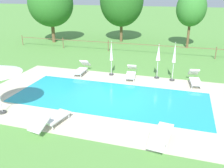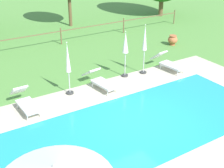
% 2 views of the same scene
% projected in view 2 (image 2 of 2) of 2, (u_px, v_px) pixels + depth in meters
% --- Properties ---
extents(ground_plane, '(160.00, 160.00, 0.00)m').
position_uv_depth(ground_plane, '(138.00, 125.00, 11.27)').
color(ground_plane, '#599342').
extents(pool_deck_paving, '(14.30, 8.08, 0.01)m').
position_uv_depth(pool_deck_paving, '(138.00, 125.00, 11.27)').
color(pool_deck_paving, beige).
rests_on(pool_deck_paving, ground).
extents(swimming_pool_water, '(10.46, 4.24, 0.01)m').
position_uv_depth(swimming_pool_water, '(138.00, 125.00, 11.27)').
color(swimming_pool_water, '#23A8C1').
rests_on(swimming_pool_water, ground).
extents(pool_coping_rim, '(10.94, 4.72, 0.01)m').
position_uv_depth(pool_coping_rim, '(138.00, 125.00, 11.27)').
color(pool_coping_rim, beige).
rests_on(pool_coping_rim, ground).
extents(sun_lounger_north_near_steps, '(0.85, 2.09, 0.79)m').
position_uv_depth(sun_lounger_north_near_steps, '(100.00, 80.00, 13.90)').
color(sun_lounger_north_near_steps, white).
rests_on(sun_lounger_north_near_steps, ground).
extents(sun_lounger_north_far, '(0.84, 2.04, 0.86)m').
position_uv_depth(sun_lounger_north_far, '(168.00, 63.00, 15.81)').
color(sun_lounger_north_far, white).
rests_on(sun_lounger_north_far, ground).
extents(sun_lounger_south_near_corner, '(0.66, 2.01, 0.85)m').
position_uv_depth(sun_lounger_south_near_corner, '(25.00, 101.00, 12.13)').
color(sun_lounger_south_near_corner, white).
rests_on(sun_lounger_south_near_corner, ground).
extents(patio_umbrella_closed_row_west, '(0.32, 0.32, 2.49)m').
position_uv_depth(patio_umbrella_closed_row_west, '(145.00, 43.00, 14.85)').
color(patio_umbrella_closed_row_west, '#383838').
rests_on(patio_umbrella_closed_row_west, ground).
extents(patio_umbrella_closed_row_mid_west, '(0.32, 0.32, 2.36)m').
position_uv_depth(patio_umbrella_closed_row_mid_west, '(68.00, 63.00, 12.89)').
color(patio_umbrella_closed_row_mid_west, '#383838').
rests_on(patio_umbrella_closed_row_mid_west, ground).
extents(patio_umbrella_closed_row_centre, '(0.32, 0.32, 2.28)m').
position_uv_depth(patio_umbrella_closed_row_centre, '(125.00, 46.00, 14.52)').
color(patio_umbrella_closed_row_centre, '#383838').
rests_on(patio_umbrella_closed_row_centre, ground).
extents(terracotta_urn_near_fence, '(0.60, 0.60, 0.63)m').
position_uv_depth(terracotta_urn_near_fence, '(173.00, 40.00, 19.36)').
color(terracotta_urn_near_fence, '#B7663D').
rests_on(terracotta_urn_near_fence, ground).
extents(perimeter_fence, '(23.84, 0.08, 1.05)m').
position_uv_depth(perimeter_fence, '(23.00, 39.00, 18.20)').
color(perimeter_fence, brown).
rests_on(perimeter_fence, ground).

